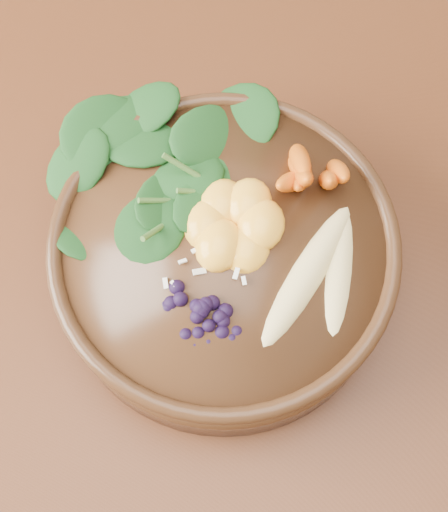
{
  "coord_description": "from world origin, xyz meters",
  "views": [
    {
      "loc": [
        -0.11,
        -0.1,
        1.31
      ],
      "look_at": [
        -0.17,
        0.1,
        0.8
      ],
      "focal_mm": 50.0,
      "sensor_mm": 36.0,
      "label": 1
    }
  ],
  "objects_px": {
    "carrot_cluster": "(320,160)",
    "dining_table": "(375,454)",
    "blueberry_pile": "(200,303)",
    "banana_halves": "(325,266)",
    "mandarin_cluster": "(234,217)",
    "kale_heap": "(198,153)",
    "stoneware_bowl": "(224,261)"
  },
  "relations": [
    {
      "from": "carrot_cluster",
      "to": "blueberry_pile",
      "type": "height_order",
      "value": "carrot_cluster"
    },
    {
      "from": "mandarin_cluster",
      "to": "kale_heap",
      "type": "bearing_deg",
      "value": 132.88
    },
    {
      "from": "dining_table",
      "to": "carrot_cluster",
      "type": "bearing_deg",
      "value": 124.36
    },
    {
      "from": "stoneware_bowl",
      "to": "banana_halves",
      "type": "relative_size",
      "value": 1.79
    },
    {
      "from": "dining_table",
      "to": "kale_heap",
      "type": "distance_m",
      "value": 0.31
    },
    {
      "from": "dining_table",
      "to": "blueberry_pile",
      "type": "height_order",
      "value": "blueberry_pile"
    },
    {
      "from": "dining_table",
      "to": "stoneware_bowl",
      "type": "bearing_deg",
      "value": 149.81
    },
    {
      "from": "banana_halves",
      "to": "mandarin_cluster",
      "type": "xyz_separation_m",
      "value": [
        -0.07,
        0.02,
        0.0
      ]
    },
    {
      "from": "stoneware_bowl",
      "to": "carrot_cluster",
      "type": "xyz_separation_m",
      "value": [
        0.05,
        0.07,
        0.07
      ]
    },
    {
      "from": "stoneware_bowl",
      "to": "kale_heap",
      "type": "distance_m",
      "value": 0.09
    },
    {
      "from": "stoneware_bowl",
      "to": "mandarin_cluster",
      "type": "xyz_separation_m",
      "value": [
        0.0,
        0.02,
        0.05
      ]
    },
    {
      "from": "dining_table",
      "to": "banana_halves",
      "type": "relative_size",
      "value": 10.8
    },
    {
      "from": "banana_halves",
      "to": "mandarin_cluster",
      "type": "bearing_deg",
      "value": 170.25
    },
    {
      "from": "dining_table",
      "to": "mandarin_cluster",
      "type": "distance_m",
      "value": 0.27
    },
    {
      "from": "dining_table",
      "to": "mandarin_cluster",
      "type": "relative_size",
      "value": 19.0
    },
    {
      "from": "banana_halves",
      "to": "blueberry_pile",
      "type": "relative_size",
      "value": 1.21
    },
    {
      "from": "carrot_cluster",
      "to": "blueberry_pile",
      "type": "bearing_deg",
      "value": -109.55
    },
    {
      "from": "blueberry_pile",
      "to": "dining_table",
      "type": "bearing_deg",
      "value": -13.83
    },
    {
      "from": "kale_heap",
      "to": "carrot_cluster",
      "type": "relative_size",
      "value": 2.38
    },
    {
      "from": "dining_table",
      "to": "carrot_cluster",
      "type": "height_order",
      "value": "carrot_cluster"
    },
    {
      "from": "dining_table",
      "to": "kale_heap",
      "type": "bearing_deg",
      "value": 142.45
    },
    {
      "from": "dining_table",
      "to": "blueberry_pile",
      "type": "xyz_separation_m",
      "value": [
        -0.17,
        0.04,
        0.18
      ]
    },
    {
      "from": "carrot_cluster",
      "to": "kale_heap",
      "type": "bearing_deg",
      "value": -169.49
    },
    {
      "from": "blueberry_pile",
      "to": "carrot_cluster",
      "type": "bearing_deg",
      "value": 65.11
    },
    {
      "from": "stoneware_bowl",
      "to": "dining_table",
      "type": "bearing_deg",
      "value": -30.19
    },
    {
      "from": "stoneware_bowl",
      "to": "blueberry_pile",
      "type": "distance_m",
      "value": 0.08
    },
    {
      "from": "stoneware_bowl",
      "to": "carrot_cluster",
      "type": "distance_m",
      "value": 0.11
    },
    {
      "from": "mandarin_cluster",
      "to": "blueberry_pile",
      "type": "distance_m",
      "value": 0.07
    },
    {
      "from": "kale_heap",
      "to": "mandarin_cluster",
      "type": "distance_m",
      "value": 0.06
    },
    {
      "from": "kale_heap",
      "to": "blueberry_pile",
      "type": "height_order",
      "value": "kale_heap"
    },
    {
      "from": "carrot_cluster",
      "to": "dining_table",
      "type": "bearing_deg",
      "value": -50.3
    },
    {
      "from": "stoneware_bowl",
      "to": "carrot_cluster",
      "type": "relative_size",
      "value": 3.62
    }
  ]
}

